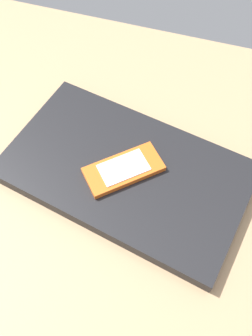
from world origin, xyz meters
TOP-DOWN VIEW (x-y plane):
  - desk_surface at (0.00, 0.00)cm, footprint 120.00×80.00cm
  - laptop_closed at (1.75, 5.33)cm, footprint 39.33×27.56cm
  - cell_phone_on_laptop at (1.58, 4.68)cm, footprint 11.93×11.60cm

SIDE VIEW (x-z plane):
  - desk_surface at x=0.00cm, z-range 0.00..3.00cm
  - laptop_closed at x=1.75cm, z-range 3.00..5.10cm
  - cell_phone_on_laptop at x=1.58cm, z-range 5.07..6.10cm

